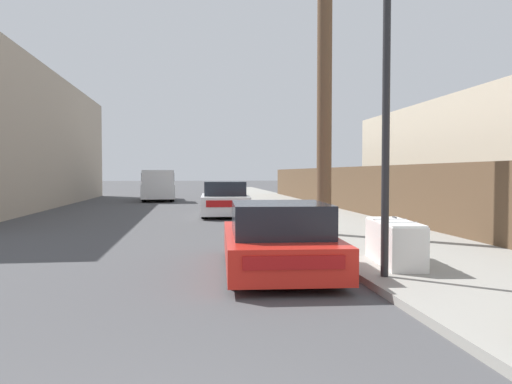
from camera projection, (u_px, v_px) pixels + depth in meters
sidewalk_curb at (284, 205)px, 25.93m from camera, size 4.20×63.00×0.12m
discarded_fridge at (394, 242)px, 8.84m from camera, size 0.80×1.87×0.79m
parked_sports_car_red at (278, 240)px, 8.74m from camera, size 2.04×4.17×1.22m
car_parked_mid at (225, 200)px, 20.08m from camera, size 2.02×4.12×1.40m
pickup_truck at (158, 186)px, 30.79m from camera, size 2.27×5.37×1.90m
utility_pole at (325, 60)px, 12.99m from camera, size 1.80×0.39×8.97m
street_lamp at (386, 82)px, 7.65m from camera, size 0.26×0.26×5.25m
wooden_fence at (357, 190)px, 20.27m from camera, size 0.08×37.60×1.87m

